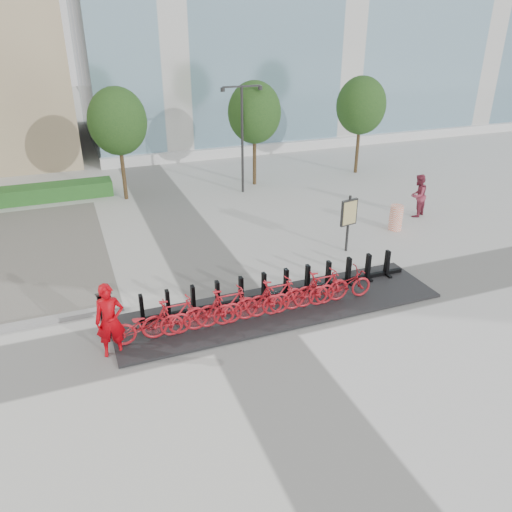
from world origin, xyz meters
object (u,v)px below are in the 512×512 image
object	(u,v)px
construction_barrel	(396,218)
map_sign	(349,215)
bike_0	(148,324)
pedestrian	(418,196)
worker_red	(110,321)
kiosk	(106,314)

from	to	relation	value
construction_barrel	map_sign	distance (m)	3.21
bike_0	map_sign	size ratio (longest dim) A/B	0.87
map_sign	pedestrian	bearing A→B (deg)	12.83
worker_red	map_sign	xyz separation A→B (m)	(8.67, 3.32, 0.41)
kiosk	worker_red	xyz separation A→B (m)	(0.03, -0.83, 0.28)
worker_red	construction_barrel	xyz separation A→B (m)	(11.56, 4.40, -0.47)
worker_red	construction_barrel	bearing A→B (deg)	25.93
kiosk	construction_barrel	bearing A→B (deg)	12.79
bike_0	worker_red	world-z (taller)	worker_red
worker_red	kiosk	bearing A→B (deg)	97.45
bike_0	map_sign	bearing A→B (deg)	-67.91
kiosk	bike_0	bearing A→B (deg)	-39.04
pedestrian	worker_red	bearing A→B (deg)	-5.91
kiosk	map_sign	world-z (taller)	map_sign
worker_red	pedestrian	size ratio (longest dim) A/B	1.07
bike_0	construction_barrel	bearing A→B (deg)	-68.32
worker_red	map_sign	bearing A→B (deg)	26.04
bike_0	pedestrian	xyz separation A→B (m)	(12.40, 5.22, 0.35)
map_sign	worker_red	bearing A→B (deg)	-170.24
kiosk	pedestrian	distance (m)	14.10
map_sign	construction_barrel	bearing A→B (deg)	9.33
pedestrian	construction_barrel	size ratio (longest dim) A/B	1.80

